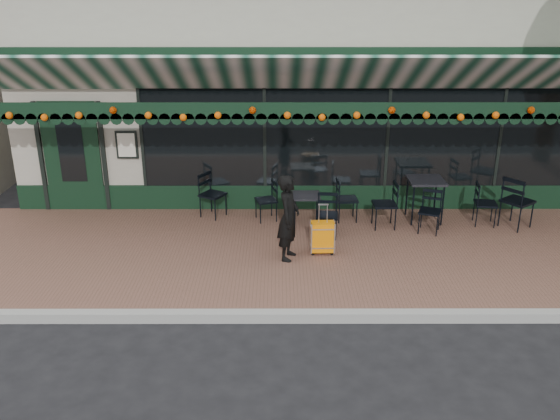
{
  "coord_description": "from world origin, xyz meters",
  "views": [
    {
      "loc": [
        -0.72,
        -7.32,
        4.46
      ],
      "look_at": [
        -0.7,
        1.6,
        1.03
      ],
      "focal_mm": 38.0,
      "sensor_mm": 36.0,
      "label": 1
    }
  ],
  "objects_px": {
    "chair_a_front": "(430,212)",
    "chair_solo": "(213,195)",
    "suitcase": "(322,237)",
    "chair_b_front": "(327,216)",
    "chair_a_right": "(486,204)",
    "chair_b_left": "(266,201)",
    "cafe_table_b": "(306,198)",
    "woman": "(289,218)",
    "chair_b_right": "(347,200)",
    "chair_a_left": "(384,205)",
    "chair_a_extra": "(517,202)",
    "cafe_table_a": "(426,183)"
  },
  "relations": [
    {
      "from": "chair_a_left",
      "to": "chair_a_extra",
      "type": "bearing_deg",
      "value": 88.21
    },
    {
      "from": "chair_a_front",
      "to": "chair_b_right",
      "type": "xyz_separation_m",
      "value": [
        -1.46,
        0.6,
        0.02
      ]
    },
    {
      "from": "chair_b_right",
      "to": "chair_b_front",
      "type": "bearing_deg",
      "value": 147.2
    },
    {
      "from": "woman",
      "to": "chair_b_left",
      "type": "bearing_deg",
      "value": 27.99
    },
    {
      "from": "woman",
      "to": "chair_a_right",
      "type": "height_order",
      "value": "woman"
    },
    {
      "from": "chair_b_right",
      "to": "chair_solo",
      "type": "bearing_deg",
      "value": 81.13
    },
    {
      "from": "suitcase",
      "to": "cafe_table_b",
      "type": "xyz_separation_m",
      "value": [
        -0.23,
        1.19,
        0.27
      ]
    },
    {
      "from": "chair_a_front",
      "to": "chair_a_extra",
      "type": "xyz_separation_m",
      "value": [
        1.68,
        0.25,
        0.11
      ]
    },
    {
      "from": "suitcase",
      "to": "chair_a_front",
      "type": "distance_m",
      "value": 2.23
    },
    {
      "from": "chair_b_left",
      "to": "chair_b_right",
      "type": "relative_size",
      "value": 0.95
    },
    {
      "from": "cafe_table_b",
      "to": "chair_b_left",
      "type": "height_order",
      "value": "chair_b_left"
    },
    {
      "from": "suitcase",
      "to": "chair_b_left",
      "type": "height_order",
      "value": "suitcase"
    },
    {
      "from": "suitcase",
      "to": "chair_a_extra",
      "type": "relative_size",
      "value": 0.88
    },
    {
      "from": "woman",
      "to": "chair_b_front",
      "type": "height_order",
      "value": "woman"
    },
    {
      "from": "chair_a_left",
      "to": "chair_solo",
      "type": "bearing_deg",
      "value": -101.57
    },
    {
      "from": "woman",
      "to": "cafe_table_a",
      "type": "xyz_separation_m",
      "value": [
        2.64,
        1.7,
        0.02
      ]
    },
    {
      "from": "cafe_table_a",
      "to": "chair_a_left",
      "type": "bearing_deg",
      "value": -156.89
    },
    {
      "from": "chair_a_front",
      "to": "chair_b_right",
      "type": "height_order",
      "value": "chair_b_right"
    },
    {
      "from": "cafe_table_b",
      "to": "chair_solo",
      "type": "height_order",
      "value": "chair_solo"
    },
    {
      "from": "cafe_table_a",
      "to": "cafe_table_b",
      "type": "bearing_deg",
      "value": -171.72
    },
    {
      "from": "woman",
      "to": "chair_a_left",
      "type": "distance_m",
      "value": 2.28
    },
    {
      "from": "woman",
      "to": "chair_a_right",
      "type": "distance_m",
      "value": 4.03
    },
    {
      "from": "suitcase",
      "to": "chair_b_right",
      "type": "distance_m",
      "value": 1.63
    },
    {
      "from": "chair_a_left",
      "to": "chair_b_left",
      "type": "height_order",
      "value": "chair_a_left"
    },
    {
      "from": "suitcase",
      "to": "chair_b_right",
      "type": "height_order",
      "value": "suitcase"
    },
    {
      "from": "suitcase",
      "to": "chair_a_right",
      "type": "relative_size",
      "value": 1.08
    },
    {
      "from": "cafe_table_a",
      "to": "cafe_table_b",
      "type": "relative_size",
      "value": 1.31
    },
    {
      "from": "cafe_table_a",
      "to": "suitcase",
      "type": "bearing_deg",
      "value": -143.52
    },
    {
      "from": "suitcase",
      "to": "chair_a_left",
      "type": "bearing_deg",
      "value": 42.1
    },
    {
      "from": "chair_b_right",
      "to": "chair_a_left",
      "type": "bearing_deg",
      "value": -122.57
    },
    {
      "from": "chair_a_front",
      "to": "chair_solo",
      "type": "relative_size",
      "value": 0.91
    },
    {
      "from": "chair_a_right",
      "to": "chair_solo",
      "type": "height_order",
      "value": "chair_solo"
    },
    {
      "from": "chair_b_front",
      "to": "suitcase",
      "type": "bearing_deg",
      "value": -94.68
    },
    {
      "from": "woman",
      "to": "chair_solo",
      "type": "bearing_deg",
      "value": 51.96
    },
    {
      "from": "suitcase",
      "to": "chair_b_front",
      "type": "xyz_separation_m",
      "value": [
        0.13,
        0.72,
        0.1
      ]
    },
    {
      "from": "chair_b_left",
      "to": "cafe_table_b",
      "type": "bearing_deg",
      "value": 47.44
    },
    {
      "from": "chair_a_front",
      "to": "chair_solo",
      "type": "bearing_deg",
      "value": -170.79
    },
    {
      "from": "cafe_table_a",
      "to": "chair_b_front",
      "type": "xyz_separation_m",
      "value": [
        -1.93,
        -0.81,
        -0.34
      ]
    },
    {
      "from": "cafe_table_b",
      "to": "chair_a_front",
      "type": "distance_m",
      "value": 2.28
    },
    {
      "from": "suitcase",
      "to": "chair_a_front",
      "type": "xyz_separation_m",
      "value": [
        2.03,
        0.92,
        0.1
      ]
    },
    {
      "from": "woman",
      "to": "cafe_table_a",
      "type": "distance_m",
      "value": 3.14
    },
    {
      "from": "chair_a_front",
      "to": "chair_b_front",
      "type": "bearing_deg",
      "value": -153.4
    },
    {
      "from": "cafe_table_b",
      "to": "chair_a_extra",
      "type": "height_order",
      "value": "chair_a_extra"
    },
    {
      "from": "chair_b_front",
      "to": "chair_a_front",
      "type": "bearing_deg",
      "value": 11.86
    },
    {
      "from": "cafe_table_a",
      "to": "chair_a_front",
      "type": "bearing_deg",
      "value": -93.31
    },
    {
      "from": "chair_a_front",
      "to": "cafe_table_a",
      "type": "bearing_deg",
      "value": 107.15
    },
    {
      "from": "chair_a_right",
      "to": "chair_a_front",
      "type": "distance_m",
      "value": 1.2
    },
    {
      "from": "chair_a_front",
      "to": "chair_a_extra",
      "type": "bearing_deg",
      "value": 28.89
    },
    {
      "from": "chair_a_right",
      "to": "woman",
      "type": "bearing_deg",
      "value": 119.8
    },
    {
      "from": "chair_b_front",
      "to": "cafe_table_b",
      "type": "bearing_deg",
      "value": 133.07
    }
  ]
}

